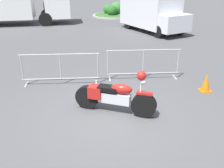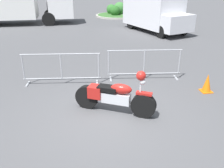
{
  "view_description": "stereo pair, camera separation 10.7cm",
  "coord_description": "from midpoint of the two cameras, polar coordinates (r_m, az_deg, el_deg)",
  "views": [
    {
      "loc": [
        -0.94,
        -5.65,
        3.38
      ],
      "look_at": [
        0.17,
        0.56,
        0.65
      ],
      "focal_mm": 40.0,
      "sensor_mm": 36.0,
      "label": 1
    },
    {
      "loc": [
        -0.83,
        -5.66,
        3.38
      ],
      "look_at": [
        0.17,
        0.56,
        0.65
      ],
      "focal_mm": 40.0,
      "sensor_mm": 36.0,
      "label": 2
    }
  ],
  "objects": [
    {
      "name": "delivery_van",
      "position": [
        17.08,
        8.85,
        15.97
      ],
      "size": [
        3.52,
        5.36,
        2.31
      ],
      "rotation": [
        0.0,
        0.0,
        -1.23
      ],
      "color": "silver",
      "rests_on": "ground"
    },
    {
      "name": "planter_island",
      "position": [
        23.91,
        0.44,
        16.15
      ],
      "size": [
        3.98,
        3.98,
        1.19
      ],
      "color": "#ADA89E",
      "rests_on": "ground"
    },
    {
      "name": "traffic_cone",
      "position": [
        8.4,
        20.37,
        0.3
      ],
      "size": [
        0.34,
        0.34,
        0.59
      ],
      "color": "orange",
      "rests_on": "ground"
    },
    {
      "name": "box_truck",
      "position": [
        20.59,
        -22.47,
        16.9
      ],
      "size": [
        7.72,
        2.35,
        2.98
      ],
      "rotation": [
        0.0,
        0.0,
        0.01
      ],
      "color": "silver",
      "rests_on": "ground"
    },
    {
      "name": "pedestrian",
      "position": [
        21.75,
        -15.02,
        16.18
      ],
      "size": [
        0.4,
        0.4,
        1.69
      ],
      "rotation": [
        0.0,
        0.0,
        3.35
      ],
      "color": "#262838",
      "rests_on": "ground"
    },
    {
      "name": "motorcycle",
      "position": [
        6.58,
        0.14,
        -2.72
      ],
      "size": [
        2.05,
        1.2,
        1.26
      ],
      "rotation": [
        0.0,
        0.0,
        -0.49
      ],
      "color": "black",
      "rests_on": "ground"
    },
    {
      "name": "crowd_barrier_near",
      "position": [
        8.47,
        -12.07,
        3.46
      ],
      "size": [
        2.58,
        0.7,
        1.07
      ],
      "rotation": [
        0.0,
        0.0,
        -0.11
      ],
      "color": "#9EA0A5",
      "rests_on": "ground"
    },
    {
      "name": "crowd_barrier_far",
      "position": [
        8.82,
        6.79,
        4.62
      ],
      "size": [
        2.58,
        0.7,
        1.07
      ],
      "rotation": [
        0.0,
        0.0,
        -0.11
      ],
      "color": "#9EA0A5",
      "rests_on": "ground"
    },
    {
      "name": "ground_plane",
      "position": [
        6.65,
        -1.04,
        -7.14
      ],
      "size": [
        120.0,
        120.0,
        0.0
      ],
      "primitive_type": "plane",
      "color": "#4C4C4F"
    },
    {
      "name": "parked_car_tan",
      "position": [
        26.5,
        -21.36,
        16.22
      ],
      "size": [
        2.05,
        4.48,
        1.49
      ],
      "rotation": [
        0.0,
        0.0,
        1.51
      ],
      "color": "tan",
      "rests_on": "ground"
    }
  ]
}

